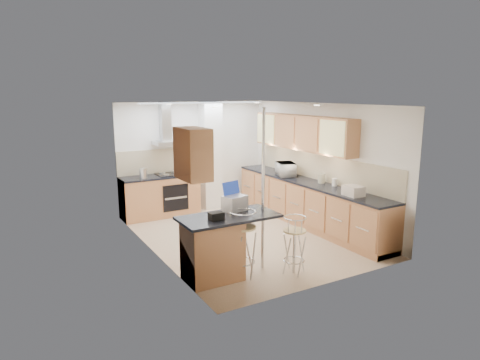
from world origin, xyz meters
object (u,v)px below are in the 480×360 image
microwave (286,169)px  laptop (235,203)px  bar_stool_near (243,244)px  bread_bin (353,191)px  bar_stool_end (294,245)px

microwave → laptop: size_ratio=1.54×
microwave → bar_stool_near: 3.33m
laptop → bread_bin: laptop is taller
microwave → laptop: microwave is taller
laptop → bread_bin: bearing=-18.0°
bread_bin → laptop: bearing=179.8°
microwave → bar_stool_near: microwave is taller
microwave → bar_stool_end: 3.09m
bar_stool_near → laptop: bearing=96.2°
microwave → bar_stool_end: bearing=167.1°
bar_stool_near → bar_stool_end: size_ratio=1.14×
bar_stool_near → bar_stool_end: bar_stool_near is taller
bread_bin → bar_stool_near: bearing=-172.6°
bar_stool_end → bread_bin: bearing=-39.1°
bar_stool_near → bread_bin: bearing=17.4°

